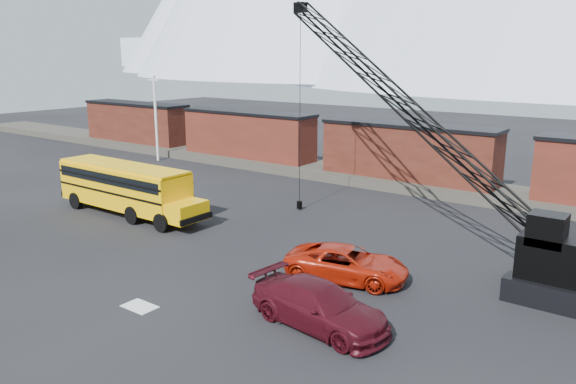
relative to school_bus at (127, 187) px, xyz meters
name	(u,v)px	position (x,y,z in m)	size (l,w,h in m)	color
ground	(202,274)	(10.83, -4.31, -1.79)	(160.00, 160.00, 0.00)	black
gravel_berm	(407,182)	(10.83, 17.69, -1.44)	(120.00, 5.00, 0.70)	#48443B
boxcar_west_far	(136,122)	(-21.17, 17.69, 0.97)	(13.70, 3.10, 4.17)	#542417
boxcar_west_near	(248,134)	(-5.17, 17.69, 0.97)	(13.70, 3.10, 4.17)	#441C13
boxcar_mid	(408,151)	(10.83, 17.69, 0.97)	(13.70, 3.10, 4.17)	#542417
utility_pole	(156,117)	(-13.17, 13.69, 2.36)	(1.40, 0.24, 8.00)	silver
snow_patch	(140,306)	(11.33, -8.31, -1.78)	(1.40, 0.90, 0.02)	silver
school_bus	(127,187)	(0.00, 0.00, 0.00)	(11.65, 2.65, 3.19)	#F9B405
red_pickup	(347,264)	(16.58, -0.88, -1.03)	(2.54, 5.50, 1.53)	#AB1A08
maroon_suv	(320,305)	(18.06, -5.35, -0.97)	(2.32, 5.71, 1.66)	#400B13
crawler_crane	(406,107)	(16.24, 5.24, 5.51)	(20.71, 6.85, 13.15)	black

